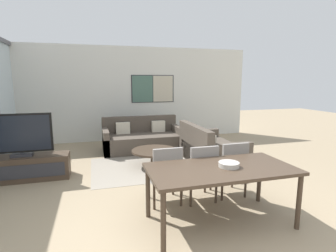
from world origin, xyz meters
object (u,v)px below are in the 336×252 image
sofa_side (209,150)px  dining_chair_left (166,172)px  dining_table (221,173)px  dining_chair_centre (201,170)px  coffee_table (155,154)px  fruit_bowl (229,164)px  tv_console (24,168)px  television (20,135)px  dining_chair_right (231,166)px  sofa_main (142,139)px

sofa_side → dining_chair_left: dining_chair_left is taller
dining_table → dining_chair_centre: 0.65m
dining_chair_left → dining_chair_centre: bearing=-6.3°
coffee_table → fruit_bowl: (0.39, -2.42, 0.50)m
sofa_side → fruit_bowl: (-0.82, -2.36, 0.50)m
dining_table → dining_chair_left: 0.88m
dining_chair_left → fruit_bowl: (0.63, -0.70, 0.29)m
sofa_side → dining_chair_left: 2.21m
tv_console → dining_table: bearing=-40.1°
television → dining_table: size_ratio=0.59×
tv_console → sofa_side: sofa_side is taller
sofa_side → television: bearing=90.3°
tv_console → dining_chair_centre: 3.26m
dining_chair_left → sofa_side: bearing=49.0°
dining_table → dining_chair_left: (-0.53, 0.69, -0.18)m
television → dining_table: bearing=-40.1°
dining_chair_left → fruit_bowl: bearing=-48.0°
dining_chair_right → sofa_main: bearing=104.4°
dining_table → tv_console: bearing=139.9°
coffee_table → dining_chair_left: (-0.23, -1.72, 0.22)m
tv_console → dining_chair_left: dining_chair_left is taller
sofa_main → dining_chair_left: 3.20m
television → dining_chair_left: size_ratio=1.22×
dining_chair_right → dining_chair_centre: bearing=-174.3°
tv_console → fruit_bowl: fruit_bowl is taller
sofa_side → dining_chair_right: 1.73m
tv_console → dining_chair_centre: bearing=-31.5°
dining_chair_left → fruit_bowl: 0.98m
dining_chair_left → dining_chair_centre: same height
sofa_side → dining_chair_right: bearing=166.7°
dining_chair_left → dining_chair_right: (1.05, -0.01, 0.00)m
sofa_main → dining_chair_centre: (0.29, -3.24, 0.21)m
sofa_main → dining_chair_left: dining_chair_left is taller
coffee_table → fruit_bowl: 2.50m
dining_chair_right → fruit_bowl: (-0.43, -0.69, 0.29)m
dining_chair_centre → dining_chair_right: (0.53, 0.05, 0.00)m
television → tv_console: bearing=-90.0°
tv_console → coffee_table: (2.48, 0.08, 0.05)m
coffee_table → dining_table: bearing=-83.1°
tv_console → coffee_table: size_ratio=1.65×
sofa_main → dining_chair_right: (0.82, -3.19, 0.21)m
sofa_main → fruit_bowl: 3.93m
television → dining_table: 3.62m
sofa_side → dining_chair_centre: 1.96m
coffee_table → dining_chair_centre: size_ratio=1.10×
sofa_main → coffee_table: 1.47m
dining_chair_centre → coffee_table: bearing=99.3°
dining_table → sofa_side: bearing=68.6°
dining_table → dining_chair_right: size_ratio=2.07×
coffee_table → sofa_main: bearing=90.0°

